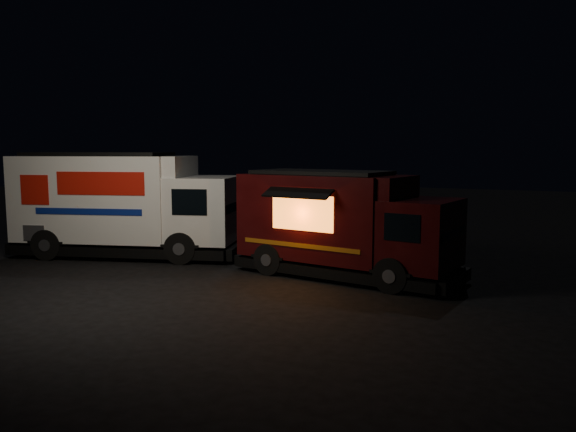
# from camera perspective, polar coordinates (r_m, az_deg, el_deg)

# --- Properties ---
(ground) EXTENTS (80.00, 80.00, 0.00)m
(ground) POSITION_cam_1_polar(r_m,az_deg,el_deg) (16.10, -6.66, -6.12)
(ground) COLOR black
(ground) RESTS_ON ground
(white_truck) EXTENTS (8.12, 4.72, 3.49)m
(white_truck) POSITION_cam_1_polar(r_m,az_deg,el_deg) (19.65, -15.83, 1.15)
(white_truck) COLOR white
(white_truck) RESTS_ON ground
(red_truck) EXTENTS (6.69, 3.26, 2.98)m
(red_truck) POSITION_cam_1_polar(r_m,az_deg,el_deg) (15.84, 5.99, -0.84)
(red_truck) COLOR #34090A
(red_truck) RESTS_ON ground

